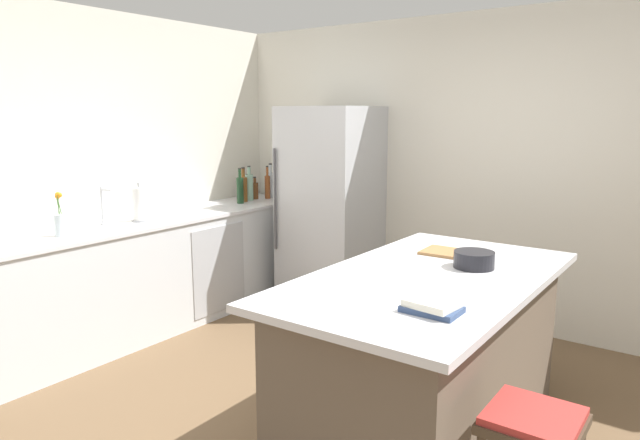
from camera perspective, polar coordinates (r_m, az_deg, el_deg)
The scene contains 19 objects.
ground_plane at distance 3.49m, azimuth -0.08°, elevation -20.10°, with size 7.20×7.20×0.00m, color brown.
wall_rear at distance 5.02m, azimuth 15.24°, elevation 4.72°, with size 6.00×0.10×2.60m, color silver.
wall_left at distance 4.89m, azimuth -24.06°, elevation 4.02°, with size 0.10×6.00×2.60m, color silver.
counter_run_left at distance 5.04m, azimuth -15.80°, elevation -4.96°, with size 0.67×3.14×0.93m.
kitchen_island at distance 3.29m, azimuth 10.55°, elevation -13.11°, with size 1.08×1.97×0.93m.
refrigerator at distance 5.28m, azimuth 1.04°, elevation 1.24°, with size 0.79×0.74×1.85m.
bar_stool at distance 2.54m, azimuth 20.45°, elevation -19.90°, with size 0.36×0.36×0.64m.
sink_faucet at distance 4.69m, azimuth -20.85°, elevation 1.38°, with size 0.15×0.05×0.30m.
flower_vase at distance 4.39m, azimuth -24.54°, elevation -0.19°, with size 0.09×0.09×0.31m.
paper_towel_roll at distance 4.79m, azimuth -17.61°, elevation 1.46°, with size 0.14×0.14×0.31m.
soda_bottle at distance 5.91m, azimuth -4.97°, elevation 3.61°, with size 0.07×0.07×0.35m.
vinegar_bottle at distance 5.82m, azimuth -5.28°, elevation 3.42°, with size 0.05×0.05×0.33m.
syrup_bottle at distance 5.81m, azimuth -6.52°, elevation 2.99°, with size 0.07×0.07×0.23m.
gin_bottle at distance 5.71m, azimuth -7.09°, elevation 3.34°, with size 0.08×0.08×0.34m.
whiskey_bottle at distance 5.64m, azimuth -7.67°, elevation 3.17°, with size 0.08×0.08×0.34m.
wine_bottle at distance 5.53m, azimuth -8.00°, elevation 3.05°, with size 0.07×0.07×0.34m.
cookbook_stack at distance 2.57m, azimuth 11.13°, elevation -8.45°, with size 0.24×0.20×0.06m.
mixing_bowl at distance 3.33m, azimuth 15.15°, elevation -3.85°, with size 0.23×0.23×0.09m.
cutting_board at distance 3.62m, azimuth 13.07°, elevation -3.24°, with size 0.37×0.25×0.02m.
Camera 1 is at (1.77, -2.43, 1.78)m, focal length 31.99 mm.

